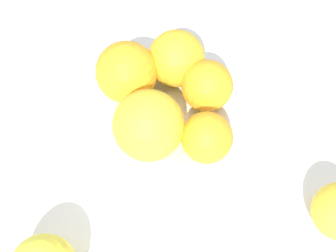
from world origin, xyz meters
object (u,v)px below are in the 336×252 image
Objects in this scene: orange_in_bowl_3 at (208,87)px; side_plate at (292,38)px; orange_in_bowl_2 at (176,59)px; orange_in_bowl_1 at (148,125)px; orange_in_bowl_4 at (207,137)px; orange_in_bowl_0 at (126,72)px; fruit_bowl at (168,129)px.

side_plate is at bearing 22.00° from orange_in_bowl_3.
orange_in_bowl_3 is (1.41, -5.81, -0.46)cm from orange_in_bowl_2.
orange_in_bowl_4 is (5.59, -3.86, -1.15)cm from orange_in_bowl_1.
orange_in_bowl_2 is (6.81, -0.54, -0.21)cm from orange_in_bowl_0.
orange_in_bowl_2 is 1.23× the size of orange_in_bowl_4.
fruit_bowl is 8.14cm from orange_in_bowl_1.
orange_in_bowl_1 is at bearing -164.30° from orange_in_bowl_3.
orange_in_bowl_0 reaches higher than orange_in_bowl_2.
orange_in_bowl_1 is 11.70cm from orange_in_bowl_2.
side_plate is (20.66, 8.35, -7.22)cm from orange_in_bowl_3.
orange_in_bowl_3 is 1.07× the size of orange_in_bowl_4.
orange_in_bowl_1 is 33.08cm from side_plate.
orange_in_bowl_2 is 12.59cm from orange_in_bowl_4.
orange_in_bowl_1 reaches higher than fruit_bowl.
orange_in_bowl_1 is (-3.99, -2.89, 6.48)cm from fruit_bowl.
orange_in_bowl_1 is at bearing -97.88° from orange_in_bowl_0.
orange_in_bowl_0 is 10.40cm from orange_in_bowl_3.
side_plate is at bearing 3.96° from orange_in_bowl_0.
orange_in_bowl_0 is at bearing -176.04° from side_plate.
orange_in_bowl_3 is 7.58cm from orange_in_bowl_4.
orange_in_bowl_2 is at bearing -4.50° from orange_in_bowl_0.
orange_in_bowl_3 reaches higher than side_plate.
side_plate is at bearing 17.24° from fruit_bowl.
orange_in_bowl_1 is 1.38× the size of orange_in_bowl_4.
orange_in_bowl_0 is at bearing 108.64° from orange_in_bowl_4.
orange_in_bowl_4 is at bearing -101.32° from orange_in_bowl_2.
orange_in_bowl_0 is 9.10cm from orange_in_bowl_1.
orange_in_bowl_0 is at bearing 114.17° from fruit_bowl.
orange_in_bowl_3 is (5.47, -0.24, 5.56)cm from fruit_bowl.
orange_in_bowl_2 reaches higher than orange_in_bowl_4.
orange_in_bowl_0 is 1.30× the size of orange_in_bowl_4.
fruit_bowl is 8.75cm from orange_in_bowl_4.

